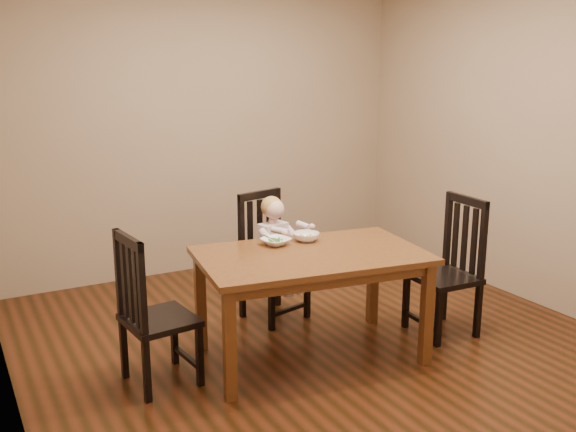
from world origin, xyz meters
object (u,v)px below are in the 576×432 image
chair_child (270,258)px  chair_left (152,313)px  bowl_peas (276,242)px  toddler (275,244)px  bowl_veg (306,237)px  dining_table (311,265)px  chair_right (449,269)px

chair_child → chair_left: chair_child is taller
bowl_peas → toddler: bearing=63.3°
bowl_peas → bowl_veg: 0.24m
chair_left → toddler: (1.16, 0.59, 0.13)m
toddler → bowl_veg: bearing=78.0°
dining_table → bowl_peas: bearing=113.5°
dining_table → chair_left: bearing=172.6°
chair_right → bowl_peas: 1.32m
chair_right → bowl_peas: bearing=74.5°
dining_table → chair_left: 1.08m
chair_child → bowl_peas: chair_child is taller
chair_child → chair_left: (-1.15, -0.63, -0.00)m
chair_child → chair_left: bearing=15.6°
toddler → bowl_peas: size_ratio=2.59×
dining_table → toddler: (0.11, 0.72, -0.05)m
chair_right → bowl_veg: (-0.99, 0.39, 0.28)m
chair_right → bowl_veg: bearing=71.1°
dining_table → chair_child: (0.09, 0.77, -0.18)m
chair_child → toddler: size_ratio=2.00×
chair_child → dining_table: bearing=69.7°
chair_child → chair_right: (1.01, -0.90, 0.01)m
bowl_peas → bowl_veg: (0.24, -0.01, 0.01)m
dining_table → chair_left: size_ratio=1.62×
toddler → chair_child: bearing=-90.0°
chair_left → toddler: chair_left is taller
chair_left → bowl_veg: size_ratio=5.35×
chair_child → toddler: bearing=90.0°
toddler → dining_table: bearing=68.3°
dining_table → bowl_peas: (-0.12, 0.27, 0.11)m
dining_table → chair_right: 1.12m
bowl_peas → bowl_veg: size_ratio=1.04×
chair_left → chair_right: (2.16, -0.27, 0.02)m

